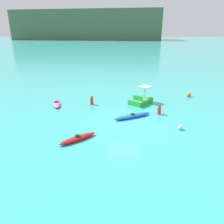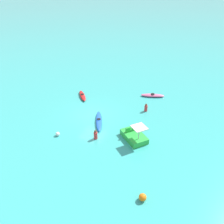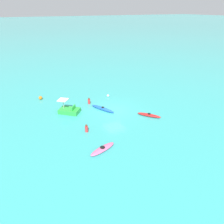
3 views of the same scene
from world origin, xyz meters
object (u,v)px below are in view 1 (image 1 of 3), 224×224
object	(u,v)px
pedal_boat_green	(141,100)
buoy_white	(180,127)
person_near_shore	(92,101)
kayak_blue	(132,116)
buoy_orange	(189,95)
kayak_pink	(56,103)
person_by_kayaks	(159,110)
kayak_red	(78,138)

from	to	relation	value
pedal_boat_green	buoy_white	xyz separation A→B (m)	(2.33, -6.33, -0.15)
buoy_white	person_near_shore	bearing A→B (deg)	141.26
kayak_blue	buoy_orange	size ratio (longest dim) A/B	6.96
kayak_pink	person_near_shore	distance (m)	3.58
kayak_blue	person_near_shore	world-z (taller)	person_near_shore
kayak_blue	buoy_white	size ratio (longest dim) A/B	9.20
pedal_boat_green	person_by_kayaks	bearing A→B (deg)	-66.65
kayak_red	kayak_blue	bearing A→B (deg)	46.61
kayak_pink	kayak_blue	size ratio (longest dim) A/B	0.83
buoy_orange	pedal_boat_green	bearing A→B (deg)	-155.83
person_near_shore	pedal_boat_green	bearing A→B (deg)	5.13
pedal_boat_green	person_near_shore	world-z (taller)	pedal_boat_green
buoy_orange	person_by_kayaks	world-z (taller)	person_by_kayaks
pedal_boat_green	person_near_shore	bearing A→B (deg)	-174.87
kayak_blue	pedal_boat_green	size ratio (longest dim) A/B	1.21
kayak_blue	buoy_orange	distance (m)	9.42
kayak_pink	buoy_orange	bearing A→B (deg)	12.78
kayak_pink	kayak_blue	xyz separation A→B (m)	(7.45, -3.31, -0.00)
buoy_orange	person_near_shore	world-z (taller)	person_near_shore
kayak_pink	person_near_shore	bearing A→B (deg)	3.78
kayak_red	pedal_boat_green	world-z (taller)	pedal_boat_green
kayak_pink	buoy_white	bearing A→B (deg)	-27.40
buoy_white	person_near_shore	world-z (taller)	person_near_shore
kayak_blue	kayak_red	bearing A→B (deg)	-133.39
kayak_blue	person_near_shore	distance (m)	5.26
kayak_blue	person_near_shore	size ratio (longest dim) A/B	3.86
kayak_red	buoy_white	bearing A→B (deg)	14.25
kayak_red	buoy_white	distance (m)	7.68
buoy_orange	kayak_blue	bearing A→B (deg)	-136.04
pedal_boat_green	buoy_white	distance (m)	6.75
kayak_red	kayak_blue	size ratio (longest dim) A/B	0.73
buoy_orange	person_near_shore	size ratio (longest dim) A/B	0.55
buoy_white	person_by_kayaks	size ratio (longest dim) A/B	0.42
kayak_pink	person_near_shore	world-z (taller)	person_near_shore
person_by_kayaks	person_near_shore	bearing A→B (deg)	157.49
buoy_white	buoy_orange	bearing A→B (deg)	69.42
person_near_shore	buoy_white	bearing A→B (deg)	-38.74
kayak_red	pedal_boat_green	size ratio (longest dim) A/B	0.89
kayak_red	person_near_shore	bearing A→B (deg)	89.18
kayak_red	buoy_orange	xyz separation A→B (m)	(10.78, 10.76, 0.08)
person_near_shore	kayak_pink	bearing A→B (deg)	-176.22
kayak_red	kayak_pink	bearing A→B (deg)	114.61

